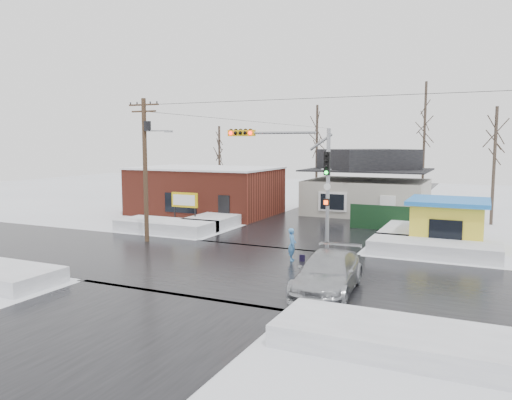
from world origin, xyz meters
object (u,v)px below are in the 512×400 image
at_px(traffic_signal, 299,175).
at_px(car, 328,273).
at_px(pedestrian, 292,245).
at_px(utility_pole, 146,161).
at_px(marquee_sign, 185,201).
at_px(kiosk, 448,222).

xyz_separation_m(traffic_signal, car, (3.19, -5.22, -3.72)).
relative_size(traffic_signal, pedestrian, 4.01).
distance_m(utility_pole, marquee_sign, 6.87).
xyz_separation_m(utility_pole, marquee_sign, (-1.07, 5.99, -3.19)).
height_order(kiosk, car, kiosk).
height_order(utility_pole, pedestrian, utility_pole).
height_order(marquee_sign, pedestrian, marquee_sign).
relative_size(marquee_sign, pedestrian, 1.46).
xyz_separation_m(marquee_sign, kiosk, (18.50, 0.50, -0.46)).
bearing_deg(utility_pole, pedestrian, -6.04).
xyz_separation_m(marquee_sign, car, (14.62, -11.75, -1.10)).
bearing_deg(kiosk, car, -107.57).
xyz_separation_m(kiosk, car, (-3.88, -12.25, -0.64)).
distance_m(kiosk, car, 12.86).
bearing_deg(pedestrian, car, -161.14).
bearing_deg(marquee_sign, utility_pole, -79.87).
height_order(traffic_signal, utility_pole, utility_pole).
distance_m(marquee_sign, pedestrian, 13.34).
bearing_deg(marquee_sign, kiosk, 1.55).
bearing_deg(car, marquee_sign, 136.90).
relative_size(utility_pole, pedestrian, 5.15).
bearing_deg(utility_pole, traffic_signal, -2.95).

